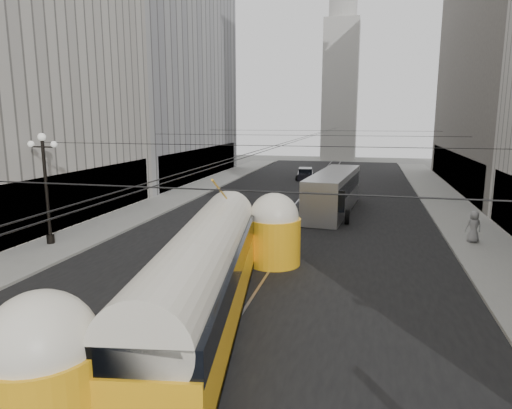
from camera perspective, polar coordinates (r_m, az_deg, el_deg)
The scene contains 15 objects.
road at distance 37.74m, azimuth 5.60°, elevation -0.51°, with size 20.00×85.00×0.02m, color black.
sidewalk_left at distance 44.26m, azimuth -9.29°, elevation 1.17°, with size 4.00×72.00×0.15m, color gray.
sidewalk_right at distance 41.38m, azimuth 23.01°, elevation -0.22°, with size 4.00×72.00×0.15m, color gray.
rail_left at distance 37.85m, azimuth 4.48°, elevation -0.46°, with size 0.12×85.00×0.04m, color gray.
rail_right at distance 37.64m, azimuth 6.73°, elevation -0.56°, with size 0.12×85.00×0.04m, color gray.
building_left_far at distance 58.31m, azimuth -12.53°, elevation 17.38°, with size 12.60×28.60×28.60m.
distant_tower at distance 84.66m, azimuth 10.56°, elevation 15.76°, with size 6.00×6.00×31.36m.
lamppost_left_mid at distance 28.61m, azimuth -24.80°, elevation 2.54°, with size 1.86×0.44×6.37m.
catenary at distance 36.03m, azimuth 5.73°, elevation 8.38°, with size 25.00×72.00×0.23m.
streetcar at distance 16.83m, azimuth -6.52°, elevation -8.47°, with size 5.02×16.80×3.73m.
city_bus at distance 36.56m, azimuth 9.67°, elevation 1.77°, with size 3.69×12.60×3.15m.
sedan_white_far at distance 49.83m, azimuth 10.18°, elevation 2.78°, with size 1.69×4.00×1.26m.
sedan_dark_far at distance 55.79m, azimuth 6.18°, elevation 3.79°, with size 2.33×4.58×1.39m.
pedestrian_crossing_a at distance 12.90m, azimuth -18.89°, elevation -20.61°, with size 0.55×0.36×1.50m, color black.
pedestrian_sidewalk_right at distance 29.59m, azimuth 25.56°, elevation -2.51°, with size 0.92×0.56×1.88m, color gray.
Camera 1 is at (5.14, -4.16, 7.35)m, focal length 32.00 mm.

